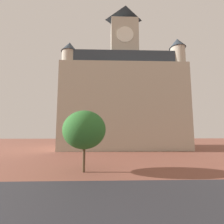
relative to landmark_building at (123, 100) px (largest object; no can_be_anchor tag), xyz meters
The scene contains 4 objects.
ground_plane 26.89m from the landmark_building, 97.11° to the right, with size 120.00×120.00×0.00m, color brown.
street_asphalt_strip 27.12m from the landmark_building, 97.04° to the right, with size 120.00×6.51×0.00m, color #2D2D33.
landmark_building is the anchor object (origin of this frame).
tree_curb_far 21.00m from the landmark_building, 106.14° to the right, with size 3.98×3.98×5.62m.
Camera 1 is at (-0.36, 0.77, 3.81)m, focal length 24.96 mm.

